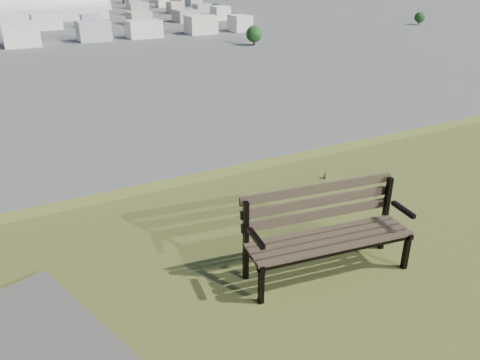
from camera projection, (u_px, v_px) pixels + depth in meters
park_bench at (325, 227)px, 4.92m from camera, size 1.83×0.81×0.93m
arena at (49, 9)px, 261.84m from camera, size 61.32×28.66×25.33m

